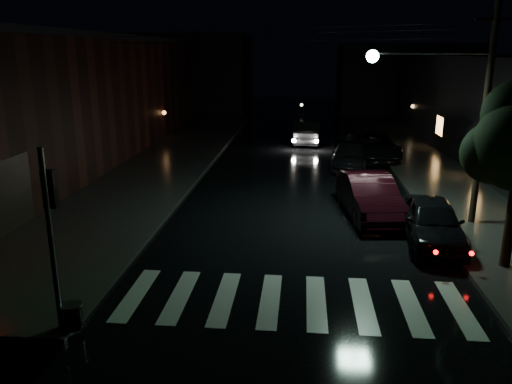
% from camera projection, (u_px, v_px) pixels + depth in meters
% --- Properties ---
extents(ground, '(120.00, 120.00, 0.00)m').
position_uv_depth(ground, '(175.00, 305.00, 12.78)').
color(ground, black).
rests_on(ground, ground).
extents(sidewalk_left, '(6.00, 44.00, 0.15)m').
position_uv_depth(sidewalk_left, '(148.00, 172.00, 26.61)').
color(sidewalk_left, '#282826').
rests_on(sidewalk_left, ground).
extents(sidewalk_right, '(4.00, 44.00, 0.15)m').
position_uv_depth(sidewalk_right, '(437.00, 178.00, 25.27)').
color(sidewalk_right, '#282826').
rests_on(sidewalk_right, ground).
extents(building_left, '(10.00, 36.00, 7.00)m').
position_uv_depth(building_left, '(35.00, 102.00, 28.22)').
color(building_left, black).
rests_on(building_left, ground).
extents(building_far_left, '(14.00, 10.00, 8.00)m').
position_uv_depth(building_far_left, '(186.00, 72.00, 55.68)').
color(building_far_left, black).
rests_on(building_far_left, ground).
extents(building_far_right, '(14.00, 10.00, 7.00)m').
position_uv_depth(building_far_right, '(405.00, 78.00, 53.68)').
color(building_far_right, black).
rests_on(building_far_right, ground).
extents(crosswalk, '(9.00, 3.00, 0.01)m').
position_uv_depth(crosswalk, '(293.00, 301.00, 12.99)').
color(crosswalk, beige).
rests_on(crosswalk, ground).
extents(signal_pole_corner, '(0.68, 0.61, 4.20)m').
position_uv_depth(signal_pole_corner, '(62.00, 271.00, 11.15)').
color(signal_pole_corner, slate).
rests_on(signal_pole_corner, ground).
extents(utility_pole, '(4.92, 0.44, 8.00)m').
position_uv_depth(utility_pole, '(466.00, 101.00, 17.44)').
color(utility_pole, black).
rests_on(utility_pole, ground).
extents(parked_car_a, '(2.08, 4.60, 1.53)m').
position_uv_depth(parked_car_a, '(432.00, 221.00, 16.72)').
color(parked_car_a, black).
rests_on(parked_car_a, ground).
extents(parked_car_b, '(2.35, 5.20, 1.65)m').
position_uv_depth(parked_car_b, '(369.00, 196.00, 19.50)').
color(parked_car_b, black).
rests_on(parked_car_b, ground).
extents(parked_car_c, '(2.46, 4.85, 1.35)m').
position_uv_depth(parked_car_c, '(350.00, 155.00, 27.83)').
color(parked_car_c, black).
rests_on(parked_car_c, ground).
extents(parked_car_d, '(2.81, 5.89, 1.62)m').
position_uv_depth(parked_car_d, '(373.00, 146.00, 29.83)').
color(parked_car_d, black).
rests_on(parked_car_d, ground).
extents(oncoming_car, '(1.95, 4.87, 1.58)m').
position_uv_depth(oncoming_car, '(307.00, 132.00, 34.90)').
color(oncoming_car, black).
rests_on(oncoming_car, ground).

